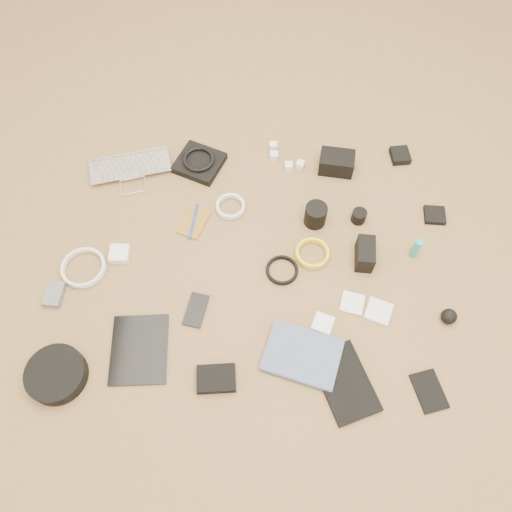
{
  "coord_description": "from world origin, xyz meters",
  "views": [
    {
      "loc": [
        0.05,
        -0.8,
        1.55
      ],
      "look_at": [
        0.04,
        0.03,
        0.02
      ],
      "focal_mm": 35.0,
      "sensor_mm": 36.0,
      "label": 1
    }
  ],
  "objects_px": {
    "laptop": "(132,176)",
    "headphone_case": "(56,374)",
    "tablet": "(139,349)",
    "phone": "(196,310)",
    "dslr_camera": "(337,163)",
    "paperback": "(295,381)"
  },
  "relations": [
    {
      "from": "phone",
      "to": "headphone_case",
      "type": "xyz_separation_m",
      "value": [
        -0.41,
        -0.23,
        0.02
      ]
    },
    {
      "from": "phone",
      "to": "paperback",
      "type": "xyz_separation_m",
      "value": [
        0.32,
        -0.23,
        0.01
      ]
    },
    {
      "from": "tablet",
      "to": "paperback",
      "type": "bearing_deg",
      "value": -14.4
    },
    {
      "from": "laptop",
      "to": "headphone_case",
      "type": "height_order",
      "value": "headphone_case"
    },
    {
      "from": "laptop",
      "to": "dslr_camera",
      "type": "xyz_separation_m",
      "value": [
        0.79,
        0.06,
        0.03
      ]
    },
    {
      "from": "laptop",
      "to": "tablet",
      "type": "relative_size",
      "value": 1.35
    },
    {
      "from": "laptop",
      "to": "tablet",
      "type": "height_order",
      "value": "laptop"
    },
    {
      "from": "dslr_camera",
      "to": "tablet",
      "type": "height_order",
      "value": "dslr_camera"
    },
    {
      "from": "tablet",
      "to": "phone",
      "type": "distance_m",
      "value": 0.22
    },
    {
      "from": "tablet",
      "to": "paperback",
      "type": "distance_m",
      "value": 0.5
    },
    {
      "from": "laptop",
      "to": "tablet",
      "type": "distance_m",
      "value": 0.7
    },
    {
      "from": "dslr_camera",
      "to": "paperback",
      "type": "relative_size",
      "value": 0.56
    },
    {
      "from": "tablet",
      "to": "phone",
      "type": "xyz_separation_m",
      "value": [
        0.17,
        0.14,
        -0.0
      ]
    },
    {
      "from": "dslr_camera",
      "to": "phone",
      "type": "relative_size",
      "value": 1.09
    },
    {
      "from": "paperback",
      "to": "headphone_case",
      "type": "bearing_deg",
      "value": 106.78
    },
    {
      "from": "dslr_camera",
      "to": "headphone_case",
      "type": "bearing_deg",
      "value": -129.55
    },
    {
      "from": "headphone_case",
      "to": "paperback",
      "type": "distance_m",
      "value": 0.74
    },
    {
      "from": "dslr_camera",
      "to": "headphone_case",
      "type": "height_order",
      "value": "dslr_camera"
    },
    {
      "from": "laptop",
      "to": "headphone_case",
      "type": "distance_m",
      "value": 0.79
    },
    {
      "from": "dslr_camera",
      "to": "paperback",
      "type": "height_order",
      "value": "dslr_camera"
    },
    {
      "from": "dslr_camera",
      "to": "laptop",
      "type": "bearing_deg",
      "value": -167.92
    },
    {
      "from": "tablet",
      "to": "paperback",
      "type": "height_order",
      "value": "paperback"
    }
  ]
}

